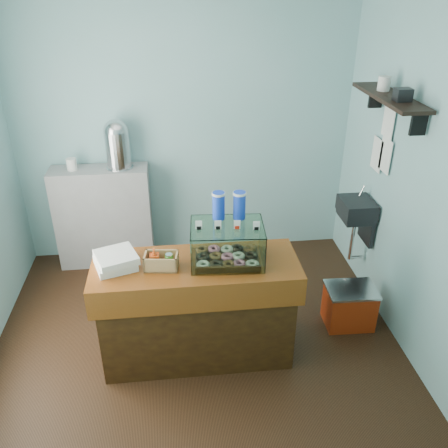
{
  "coord_description": "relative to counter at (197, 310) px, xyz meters",
  "views": [
    {
      "loc": [
        -0.13,
        -3.31,
        2.89
      ],
      "look_at": [
        0.23,
        -0.15,
        1.18
      ],
      "focal_mm": 38.0,
      "sensor_mm": 36.0,
      "label": 1
    }
  ],
  "objects": [
    {
      "name": "red_cooler",
      "position": [
        1.39,
        0.23,
        -0.26
      ],
      "size": [
        0.45,
        0.35,
        0.39
      ],
      "rotation": [
        0.0,
        0.0,
        -0.03
      ],
      "color": "#A82B0D",
      "rests_on": "ground"
    },
    {
      "name": "condiment_crate",
      "position": [
        -0.26,
        -0.03,
        0.5
      ],
      "size": [
        0.27,
        0.18,
        0.17
      ],
      "rotation": [
        0.0,
        0.0,
        -0.13
      ],
      "color": "tan",
      "rests_on": "counter"
    },
    {
      "name": "display_case",
      "position": [
        0.25,
        0.05,
        0.61
      ],
      "size": [
        0.58,
        0.44,
        0.52
      ],
      "rotation": [
        0.0,
        0.0,
        -0.07
      ],
      "color": "#331D0F",
      "rests_on": "counter"
    },
    {
      "name": "back_shelf",
      "position": [
        -0.9,
        1.57,
        0.09
      ],
      "size": [
        1.0,
        0.32,
        1.1
      ],
      "primitive_type": "cube",
      "color": "#969799",
      "rests_on": "ground"
    },
    {
      "name": "counter",
      "position": [
        0.0,
        0.0,
        0.0
      ],
      "size": [
        1.6,
        0.6,
        0.9
      ],
      "color": "#3F250C",
      "rests_on": "ground"
    },
    {
      "name": "pastry_boxes",
      "position": [
        -0.6,
        0.03,
        0.5
      ],
      "size": [
        0.38,
        0.37,
        0.11
      ],
      "rotation": [
        0.0,
        0.0,
        0.31
      ],
      "color": "white",
      "rests_on": "counter"
    },
    {
      "name": "ground",
      "position": [
        0.0,
        0.25,
        -0.46
      ],
      "size": [
        3.5,
        3.5,
        0.0
      ],
      "primitive_type": "plane",
      "color": "black",
      "rests_on": "ground"
    },
    {
      "name": "room_shell",
      "position": [
        0.03,
        0.26,
        1.25
      ],
      "size": [
        3.54,
        3.04,
        2.82
      ],
      "color": "#7FBABA",
      "rests_on": "ground"
    },
    {
      "name": "coffee_urn",
      "position": [
        -0.68,
        1.58,
        0.91
      ],
      "size": [
        0.27,
        0.27,
        0.5
      ],
      "color": "silver",
      "rests_on": "back_shelf"
    }
  ]
}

